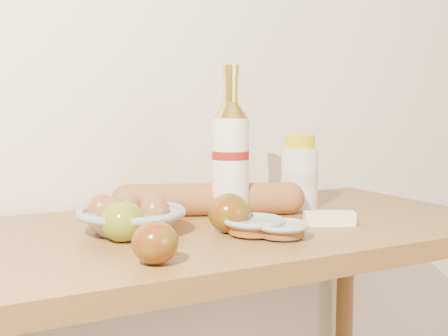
% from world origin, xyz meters
% --- Properties ---
extents(back_wall, '(3.50, 0.02, 2.60)m').
position_xyz_m(back_wall, '(0.00, 1.51, 1.30)').
color(back_wall, silver).
rests_on(back_wall, ground).
extents(table, '(1.20, 0.60, 0.90)m').
position_xyz_m(table, '(0.00, 1.18, 0.78)').
color(table, '#9F6B33').
rests_on(table, ground).
extents(bourbon_bottle, '(0.09, 0.09, 0.33)m').
position_xyz_m(bourbon_bottle, '(0.06, 1.24, 1.03)').
color(bourbon_bottle, white).
rests_on(bourbon_bottle, table).
extents(cream_bottle, '(0.09, 0.09, 0.17)m').
position_xyz_m(cream_bottle, '(0.27, 1.27, 0.98)').
color(cream_bottle, silver).
rests_on(cream_bottle, table).
extents(egg_bowl, '(0.23, 0.23, 0.07)m').
position_xyz_m(egg_bowl, '(-0.18, 1.19, 0.93)').
color(egg_bowl, gray).
rests_on(egg_bowl, table).
extents(baguette, '(0.43, 0.23, 0.07)m').
position_xyz_m(baguette, '(0.03, 1.28, 0.94)').
color(baguette, '#AE6C35').
rests_on(baguette, table).
extents(apple_yellowgreen, '(0.09, 0.09, 0.07)m').
position_xyz_m(apple_yellowgreen, '(-0.21, 1.13, 0.94)').
color(apple_yellowgreen, olive).
rests_on(apple_yellowgreen, table).
extents(apple_redgreen_front, '(0.10, 0.10, 0.07)m').
position_xyz_m(apple_redgreen_front, '(-0.22, 0.97, 0.93)').
color(apple_redgreen_front, maroon).
rests_on(apple_redgreen_front, table).
extents(apple_redgreen_right, '(0.11, 0.11, 0.08)m').
position_xyz_m(apple_redgreen_right, '(-0.01, 1.11, 0.94)').
color(apple_redgreen_right, maroon).
rests_on(apple_redgreen_right, table).
extents(sugar_bowl, '(0.11, 0.11, 0.03)m').
position_xyz_m(sugar_bowl, '(0.05, 1.02, 0.92)').
color(sugar_bowl, '#97A49E').
rests_on(sugar_bowl, table).
extents(syrup_bowl, '(0.12, 0.12, 0.03)m').
position_xyz_m(syrup_bowl, '(0.02, 1.06, 0.92)').
color(syrup_bowl, '#94A19B').
rests_on(syrup_bowl, table).
extents(butter_stick, '(0.11, 0.07, 0.03)m').
position_xyz_m(butter_stick, '(0.20, 1.07, 0.91)').
color(butter_stick, '#FBF1C2').
rests_on(butter_stick, table).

